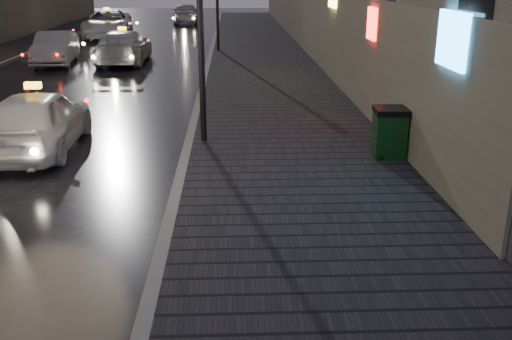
{
  "coord_description": "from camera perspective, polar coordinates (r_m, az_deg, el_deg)",
  "views": [
    {
      "loc": [
        2.53,
        -6.76,
        3.84
      ],
      "look_at": [
        2.89,
        1.82,
        0.85
      ],
      "focal_mm": 40.0,
      "sensor_mm": 36.0,
      "label": 1
    }
  ],
  "objects": [
    {
      "name": "taxi_far",
      "position": [
        37.5,
        -14.61,
        13.99
      ],
      "size": [
        3.33,
        6.17,
        1.64
      ],
      "primitive_type": "imported",
      "rotation": [
        0.0,
        0.0,
        0.1
      ],
      "color": "silver",
      "rests_on": "ground"
    },
    {
      "name": "car_far",
      "position": [
        46.16,
        -7.02,
        15.28
      ],
      "size": [
        2.13,
        4.79,
        1.6
      ],
      "primitive_type": "imported",
      "rotation": [
        0.0,
        0.0,
        3.19
      ],
      "color": "#ABAAB2",
      "rests_on": "ground"
    },
    {
      "name": "sidewalk",
      "position": [
        28.05,
        0.44,
        11.48
      ],
      "size": [
        4.6,
        58.0,
        0.15
      ],
      "primitive_type": "cube",
      "color": "black",
      "rests_on": "ground"
    },
    {
      "name": "taxi_near",
      "position": [
        13.67,
        -21.02,
        4.68
      ],
      "size": [
        1.76,
        4.21,
        1.42
      ],
      "primitive_type": "imported",
      "rotation": [
        0.0,
        0.0,
        3.16
      ],
      "color": "silver",
      "rests_on": "ground"
    },
    {
      "name": "curb_far",
      "position": [
        29.72,
        -22.28,
        10.52
      ],
      "size": [
        0.2,
        58.0,
        0.15
      ],
      "primitive_type": "cube",
      "color": "slate",
      "rests_on": "ground"
    },
    {
      "name": "curb",
      "position": [
        28.03,
        -4.56,
        11.42
      ],
      "size": [
        0.2,
        58.0,
        0.15
      ],
      "primitive_type": "cube",
      "color": "slate",
      "rests_on": "ground"
    },
    {
      "name": "ground",
      "position": [
        8.18,
        -20.42,
        -10.15
      ],
      "size": [
        120.0,
        120.0,
        0.0
      ],
      "primitive_type": "plane",
      "color": "black",
      "rests_on": "ground"
    },
    {
      "name": "taxi_mid",
      "position": [
        26.36,
        -13.12,
        11.91
      ],
      "size": [
        2.07,
        4.98,
        1.44
      ],
      "primitive_type": "imported",
      "rotation": [
        0.0,
        0.0,
        3.15
      ],
      "color": "silver",
      "rests_on": "ground"
    },
    {
      "name": "car_left_mid",
      "position": [
        26.92,
        -19.43,
        11.42
      ],
      "size": [
        1.91,
        4.33,
        1.38
      ],
      "primitive_type": "imported",
      "rotation": [
        0.0,
        0.0,
        0.11
      ],
      "color": "gray",
      "rests_on": "ground"
    },
    {
      "name": "trash_bin",
      "position": [
        12.26,
        13.21,
        3.74
      ],
      "size": [
        0.73,
        0.73,
        1.04
      ],
      "rotation": [
        0.0,
        0.0,
        -0.07
      ],
      "color": "black",
      "rests_on": "sidewalk"
    }
  ]
}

